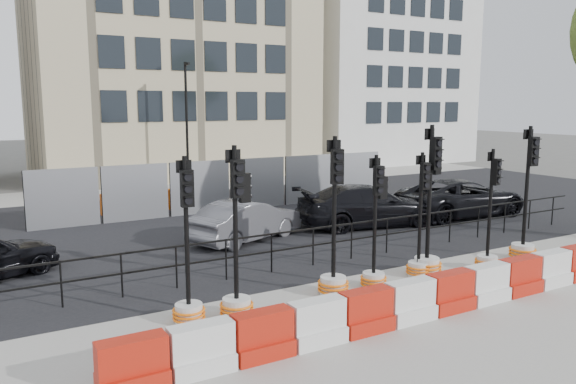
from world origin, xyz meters
TOP-DOWN VIEW (x-y plane):
  - ground at (0.00, 0.00)m, footprint 120.00×120.00m
  - sidewalk_near at (0.00, -3.00)m, footprint 40.00×6.00m
  - road at (0.00, 7.00)m, footprint 40.00×14.00m
  - sidewalk_far at (0.00, 16.00)m, footprint 40.00×4.00m
  - building_cream at (2.00, 21.99)m, footprint 15.00×10.06m
  - building_white at (17.00, 21.99)m, footprint 12.00×9.06m
  - kerb_railing at (0.00, 1.20)m, footprint 18.00×0.04m
  - heras_fencing at (-0.01, 9.80)m, footprint 14.33×1.72m
  - lamp_post_far at (0.50, 14.98)m, footprint 0.12×0.56m
  - barrier_row at (0.00, -2.80)m, footprint 14.65×0.50m
  - traffic_signal_a at (-5.25, -0.81)m, footprint 0.62×0.62m
  - traffic_signal_b at (-4.35, -1.03)m, footprint 0.66×0.66m
  - traffic_signal_c at (-2.00, -0.87)m, footprint 0.68×0.68m
  - traffic_signal_d at (-0.95, -0.95)m, footprint 0.59×0.59m
  - traffic_signal_e at (0.52, -0.80)m, footprint 0.59×0.59m
  - traffic_signal_f at (0.79, -0.81)m, footprint 0.71×0.71m
  - traffic_signal_g at (2.37, -1.25)m, footprint 0.60×0.60m
  - traffic_signal_h at (3.91, -1.10)m, footprint 0.70×0.70m
  - car_b at (-1.51, 4.46)m, footprint 3.90×4.69m
  - car_c at (2.91, 4.25)m, footprint 3.80×5.61m
  - car_d at (6.99, 3.92)m, footprint 3.03×5.30m

SIDE VIEW (x-z plane):
  - ground at x=0.00m, z-range 0.00..0.00m
  - sidewalk_near at x=0.00m, z-range 0.00..0.02m
  - sidewalk_far at x=0.00m, z-range 0.00..0.02m
  - road at x=0.00m, z-range 0.00..0.03m
  - barrier_row at x=0.00m, z-range -0.03..0.77m
  - traffic_signal_e at x=0.52m, z-range -0.88..2.11m
  - car_b at x=-1.51m, z-range 0.00..1.25m
  - traffic_signal_g at x=2.37m, z-range -0.89..2.14m
  - traffic_signal_a at x=-5.25m, z-range -0.93..2.24m
  - heras_fencing at x=-0.01m, z-range -0.32..1.68m
  - kerb_railing at x=0.00m, z-range 0.19..1.19m
  - car_d at x=6.99m, z-range 0.00..1.38m
  - car_c at x=2.91m, z-range 0.00..1.41m
  - traffic_signal_c at x=-2.00m, z-range -1.01..2.43m
  - traffic_signal_d at x=-0.95m, z-range -0.79..2.22m
  - traffic_signal_h at x=3.91m, z-range -1.04..2.50m
  - traffic_signal_b at x=-4.35m, z-range -0.88..2.47m
  - traffic_signal_f at x=0.79m, z-range -0.95..2.67m
  - lamp_post_far at x=0.50m, z-range 0.22..6.22m
  - building_white at x=17.00m, z-range 0.00..16.00m
  - building_cream at x=2.00m, z-range 0.00..18.00m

